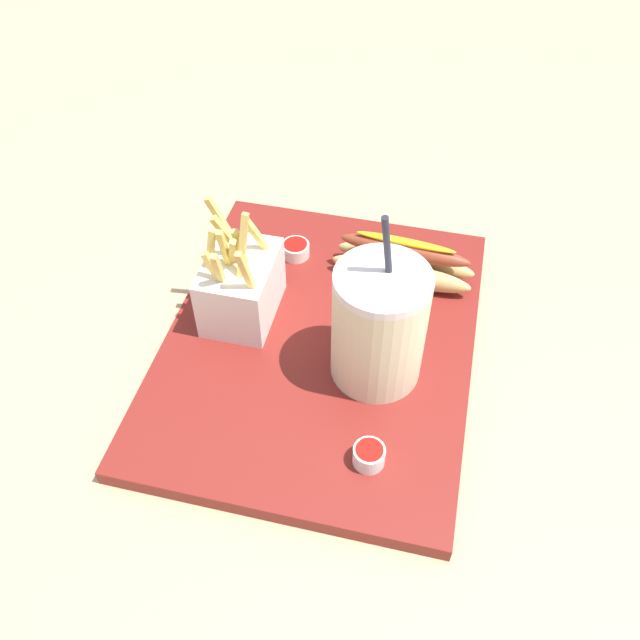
{
  "coord_description": "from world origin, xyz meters",
  "views": [
    {
      "loc": [
        -0.5,
        -0.12,
        0.61
      ],
      "look_at": [
        0.0,
        0.0,
        0.05
      ],
      "focal_mm": 37.8,
      "sensor_mm": 36.0,
      "label": 1
    }
  ],
  "objects_px": {
    "fries_basket": "(241,286)",
    "ketchup_cup_1": "(296,249)",
    "soda_cup": "(379,326)",
    "hot_dog_1": "(403,262)",
    "ketchup_cup_2": "(369,455)"
  },
  "relations": [
    {
      "from": "soda_cup",
      "to": "fries_basket",
      "type": "distance_m",
      "value": 0.18
    },
    {
      "from": "soda_cup",
      "to": "ketchup_cup_2",
      "type": "distance_m",
      "value": 0.13
    },
    {
      "from": "fries_basket",
      "to": "ketchup_cup_1",
      "type": "height_order",
      "value": "fries_basket"
    },
    {
      "from": "fries_basket",
      "to": "hot_dog_1",
      "type": "relative_size",
      "value": 0.86
    },
    {
      "from": "soda_cup",
      "to": "fries_basket",
      "type": "relative_size",
      "value": 1.38
    },
    {
      "from": "fries_basket",
      "to": "ketchup_cup_2",
      "type": "bearing_deg",
      "value": -132.58
    },
    {
      "from": "ketchup_cup_1",
      "to": "ketchup_cup_2",
      "type": "relative_size",
      "value": 1.11
    },
    {
      "from": "hot_dog_1",
      "to": "ketchup_cup_1",
      "type": "distance_m",
      "value": 0.14
    },
    {
      "from": "hot_dog_1",
      "to": "ketchup_cup_2",
      "type": "relative_size",
      "value": 5.55
    },
    {
      "from": "fries_basket",
      "to": "hot_dog_1",
      "type": "bearing_deg",
      "value": -59.73
    },
    {
      "from": "soda_cup",
      "to": "fries_basket",
      "type": "xyz_separation_m",
      "value": [
        0.05,
        0.17,
        -0.03
      ]
    },
    {
      "from": "hot_dog_1",
      "to": "ketchup_cup_1",
      "type": "height_order",
      "value": "hot_dog_1"
    },
    {
      "from": "soda_cup",
      "to": "hot_dog_1",
      "type": "height_order",
      "value": "soda_cup"
    },
    {
      "from": "hot_dog_1",
      "to": "ketchup_cup_2",
      "type": "bearing_deg",
      "value": -178.46
    },
    {
      "from": "fries_basket",
      "to": "ketchup_cup_1",
      "type": "distance_m",
      "value": 0.12
    }
  ]
}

